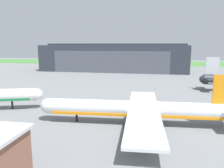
{
  "coord_description": "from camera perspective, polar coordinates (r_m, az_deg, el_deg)",
  "views": [
    {
      "loc": [
        21.63,
        -58.79,
        18.94
      ],
      "look_at": [
        7.73,
        14.95,
        5.5
      ],
      "focal_mm": 35.87,
      "sensor_mm": 36.0,
      "label": 1
    }
  ],
  "objects": [
    {
      "name": "maintenance_hangar",
      "position": [
        166.44,
        0.75,
        6.8
      ],
      "size": [
        101.32,
        39.96,
        19.32
      ],
      "color": "#2D333D",
      "rests_on": "ground_plane"
    },
    {
      "name": "ground_plane",
      "position": [
        65.44,
        -9.18,
        -6.8
      ],
      "size": [
        440.0,
        440.0,
        0.0
      ],
      "primitive_type": "plane",
      "color": "slate"
    },
    {
      "name": "pushback_tractor",
      "position": [
        47.32,
        -24.36,
        -12.87
      ],
      "size": [
        3.49,
        3.73,
        2.17
      ],
      "color": "#2D2D33",
      "rests_on": "ground_plane"
    },
    {
      "name": "stair_truck",
      "position": [
        77.56,
        26.52,
        -4.2
      ],
      "size": [
        5.44,
        3.97,
        2.01
      ],
      "color": "silver",
      "rests_on": "ground_plane"
    },
    {
      "name": "airliner_near_left",
      "position": [
        53.77,
        7.22,
        -6.51
      ],
      "size": [
        48.8,
        40.81,
        12.25
      ],
      "color": "silver",
      "rests_on": "ground_plane"
    },
    {
      "name": "grass_field_strip",
      "position": [
        231.8,
        5.31,
        5.43
      ],
      "size": [
        440.0,
        56.0,
        0.08
      ],
      "primitive_type": "cube",
      "color": "#468139",
      "rests_on": "ground_plane"
    }
  ]
}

